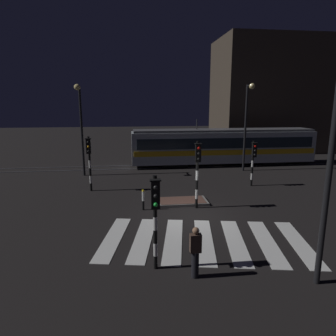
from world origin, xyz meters
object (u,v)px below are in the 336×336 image
at_px(bollard_island_edge, 143,200).
at_px(traffic_light_corner_far_right, 253,157).
at_px(street_lamp_trackside_right, 247,117).
at_px(traffic_light_median_centre, 198,165).
at_px(traffic_light_corner_far_left, 89,156).
at_px(street_lamp_trackside_left, 81,119).
at_px(tram, 223,146).
at_px(pedestrian_waiting_at_kerb, 195,252).
at_px(traffic_light_kerb_mid_left, 155,209).

bearing_deg(bollard_island_edge, traffic_light_corner_far_right, 26.38).
distance_m(street_lamp_trackside_right, bollard_island_edge, 12.58).
distance_m(traffic_light_median_centre, street_lamp_trackside_right, 10.39).
relative_size(traffic_light_corner_far_left, bollard_island_edge, 3.15).
xyz_separation_m(street_lamp_trackside_left, bollard_island_edge, (4.20, -8.10, -3.80)).
height_order(tram, bollard_island_edge, tram).
bearing_deg(traffic_light_median_centre, traffic_light_corner_far_left, 146.22).
bearing_deg(pedestrian_waiting_at_kerb, street_lamp_trackside_left, 110.88).
xyz_separation_m(traffic_light_kerb_mid_left, bollard_island_edge, (-0.15, 5.87, -1.58)).
bearing_deg(tram, traffic_light_kerb_mid_left, -114.24).
xyz_separation_m(street_lamp_trackside_left, street_lamp_trackside_right, (12.91, 0.09, 0.09)).
distance_m(tram, bollard_island_edge, 13.43).
distance_m(traffic_light_kerb_mid_left, tram, 18.43).
bearing_deg(traffic_light_corner_far_right, street_lamp_trackside_right, 74.92).
xyz_separation_m(traffic_light_kerb_mid_left, street_lamp_trackside_left, (-4.34, 13.97, 2.22)).
height_order(street_lamp_trackside_right, bollard_island_edge, street_lamp_trackside_right).
distance_m(traffic_light_corner_far_right, pedestrian_waiting_at_kerb, 11.96).
relative_size(traffic_light_corner_far_left, street_lamp_trackside_left, 0.51).
distance_m(traffic_light_kerb_mid_left, bollard_island_edge, 6.08).
bearing_deg(bollard_island_edge, street_lamp_trackside_right, 43.20).
xyz_separation_m(traffic_light_corner_far_right, traffic_light_corner_far_left, (-10.67, 0.15, 0.29)).
xyz_separation_m(traffic_light_corner_far_right, traffic_light_median_centre, (-4.68, -3.86, 0.35)).
xyz_separation_m(street_lamp_trackside_right, pedestrian_waiting_at_kerb, (-7.36, -14.64, -3.57)).
distance_m(traffic_light_corner_far_right, bollard_island_edge, 8.52).
xyz_separation_m(traffic_light_kerb_mid_left, pedestrian_waiting_at_kerb, (1.21, -0.59, -1.27)).
relative_size(street_lamp_trackside_right, tram, 0.42).
bearing_deg(traffic_light_median_centre, bollard_island_edge, 177.39).
height_order(traffic_light_kerb_mid_left, traffic_light_median_centre, traffic_light_median_centre).
height_order(traffic_light_corner_far_right, traffic_light_corner_far_left, traffic_light_corner_far_left).
xyz_separation_m(traffic_light_median_centre, street_lamp_trackside_left, (-7.03, 8.23, 1.99)).
bearing_deg(traffic_light_kerb_mid_left, bollard_island_edge, 91.45).
bearing_deg(street_lamp_trackside_right, traffic_light_median_centre, -125.26).
relative_size(street_lamp_trackside_left, street_lamp_trackside_right, 0.98).
relative_size(traffic_light_corner_far_right, traffic_light_median_centre, 0.85).
height_order(traffic_light_median_centre, tram, tram).
distance_m(tram, pedestrian_waiting_at_kerb, 18.53).
height_order(traffic_light_kerb_mid_left, tram, tram).
bearing_deg(traffic_light_kerb_mid_left, pedestrian_waiting_at_kerb, -25.92).
bearing_deg(traffic_light_corner_far_right, tram, 88.45).
bearing_deg(street_lamp_trackside_right, pedestrian_waiting_at_kerb, -116.68).
height_order(traffic_light_corner_far_left, street_lamp_trackside_right, street_lamp_trackside_right).
height_order(traffic_light_median_centre, pedestrian_waiting_at_kerb, traffic_light_median_centre).
height_order(traffic_light_median_centre, street_lamp_trackside_right, street_lamp_trackside_right).
xyz_separation_m(traffic_light_kerb_mid_left, tram, (7.56, 16.80, -0.39)).
height_order(traffic_light_kerb_mid_left, bollard_island_edge, traffic_light_kerb_mid_left).
bearing_deg(bollard_island_edge, pedestrian_waiting_at_kerb, -78.12).
distance_m(traffic_light_corner_far_right, street_lamp_trackside_left, 12.72).
bearing_deg(traffic_light_kerb_mid_left, street_lamp_trackside_right, 58.63).
height_order(street_lamp_trackside_left, tram, street_lamp_trackside_left).
bearing_deg(pedestrian_waiting_at_kerb, traffic_light_corner_far_right, 58.85).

